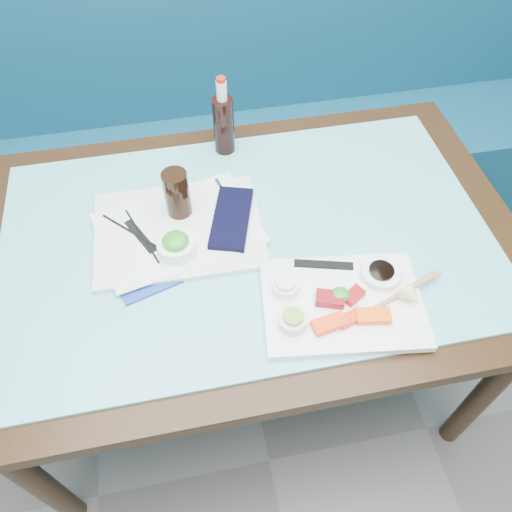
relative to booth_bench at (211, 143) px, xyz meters
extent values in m
cube|color=navy|center=(0.00, -0.07, -0.15)|extent=(3.00, 0.55, 0.45)
cube|color=navy|center=(0.00, 0.15, 0.33)|extent=(3.00, 0.12, 0.95)
cube|color=black|center=(0.00, -0.84, 0.36)|extent=(1.40, 0.90, 0.04)
cylinder|color=black|center=(-0.62, -1.21, -0.02)|extent=(0.06, 0.06, 0.71)
cylinder|color=black|center=(0.62, -1.21, -0.02)|extent=(0.06, 0.06, 0.71)
cylinder|color=black|center=(-0.62, -0.47, -0.02)|extent=(0.06, 0.06, 0.71)
cylinder|color=black|center=(0.62, -0.47, -0.02)|extent=(0.06, 0.06, 0.71)
cube|color=#61B8C2|center=(0.00, -0.84, 0.38)|extent=(1.22, 0.76, 0.01)
cube|color=white|center=(0.17, -1.08, 0.39)|extent=(0.39, 0.30, 0.02)
cube|color=#FF3F0A|center=(0.12, -1.14, 0.41)|extent=(0.08, 0.05, 0.02)
cube|color=#FF290A|center=(0.17, -1.13, 0.41)|extent=(0.07, 0.04, 0.01)
cube|color=#FF580A|center=(0.22, -1.14, 0.41)|extent=(0.08, 0.05, 0.02)
cube|color=maroon|center=(0.14, -1.08, 0.41)|extent=(0.07, 0.06, 0.02)
cube|color=maroon|center=(0.20, -1.08, 0.41)|extent=(0.06, 0.05, 0.02)
ellipsoid|color=#258C20|center=(0.17, -1.07, 0.41)|extent=(0.06, 0.05, 0.02)
cylinder|color=silver|center=(0.05, -1.12, 0.41)|extent=(0.07, 0.07, 0.03)
cylinder|color=#83B038|center=(0.05, -1.12, 0.43)|extent=(0.05, 0.05, 0.01)
cylinder|color=white|center=(0.05, -1.03, 0.41)|extent=(0.08, 0.08, 0.03)
cylinder|color=#F2E5C7|center=(0.05, -1.03, 0.43)|extent=(0.05, 0.05, 0.01)
cylinder|color=white|center=(0.28, -1.03, 0.41)|extent=(0.11, 0.11, 0.02)
cylinder|color=black|center=(0.28, -1.03, 0.42)|extent=(0.07, 0.07, 0.01)
cone|color=#F9FF78|center=(0.32, -1.11, 0.42)|extent=(0.06, 0.05, 0.05)
cube|color=black|center=(0.16, -0.98, 0.40)|extent=(0.14, 0.06, 0.00)
cylinder|color=#9C7B49|center=(0.28, -1.10, 0.41)|extent=(0.25, 0.10, 0.01)
cylinder|color=#A3754C|center=(0.29, -1.10, 0.41)|extent=(0.25, 0.10, 0.01)
cube|color=silver|center=(-0.17, -0.79, 0.39)|extent=(0.42, 0.32, 0.02)
cube|color=white|center=(-0.17, -0.79, 0.40)|extent=(0.44, 0.35, 0.00)
cylinder|color=white|center=(-0.18, -0.87, 0.42)|extent=(0.10, 0.10, 0.04)
ellipsoid|color=#2A8F21|center=(-0.18, -0.87, 0.44)|extent=(0.07, 0.07, 0.03)
cylinder|color=black|center=(-0.16, -0.74, 0.46)|extent=(0.08, 0.08, 0.13)
cube|color=black|center=(-0.03, -0.79, 0.41)|extent=(0.15, 0.22, 0.02)
cylinder|color=silver|center=(-0.04, -0.69, 0.40)|extent=(0.03, 0.09, 0.01)
cylinder|color=black|center=(-0.26, -0.80, 0.40)|extent=(0.17, 0.18, 0.01)
cylinder|color=black|center=(-0.26, -0.80, 0.40)|extent=(0.08, 0.19, 0.01)
cube|color=black|center=(-0.26, -0.80, 0.40)|extent=(0.08, 0.12, 0.00)
cylinder|color=black|center=(0.00, -0.50, 0.47)|extent=(0.08, 0.08, 0.17)
cylinder|color=white|center=(0.00, -0.50, 0.58)|extent=(0.04, 0.04, 0.05)
cylinder|color=red|center=(0.00, -0.50, 0.61)|extent=(0.03, 0.03, 0.01)
cube|color=navy|center=(-0.25, -0.88, 0.39)|extent=(0.21, 0.21, 0.01)
camera|label=1|loc=(-0.14, -1.63, 1.34)|focal=35.00mm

